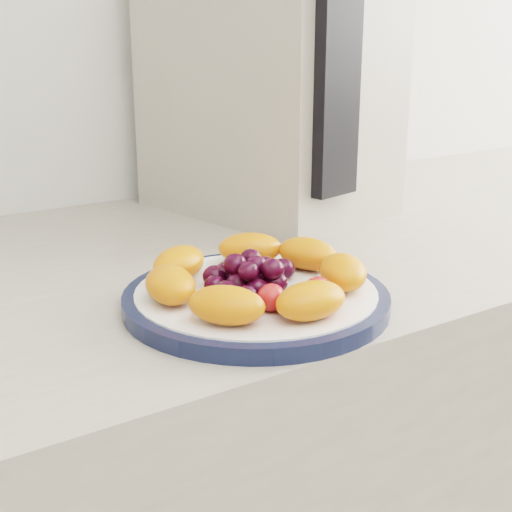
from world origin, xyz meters
TOP-DOWN VIEW (x-y plane):
  - plate_rim at (0.03, 1.02)m, footprint 0.25×0.25m
  - plate_face at (0.03, 1.02)m, footprint 0.22×0.22m
  - appliance_body at (0.25, 1.33)m, footprint 0.28×0.35m
  - appliance_panel at (0.23, 1.16)m, footprint 0.07×0.04m
  - fruit_plate at (0.03, 1.02)m, footprint 0.21×0.21m

SIDE VIEW (x-z plane):
  - plate_rim at x=0.03m, z-range 0.90..0.91m
  - plate_face at x=0.03m, z-range 0.90..0.92m
  - fruit_plate at x=0.03m, z-range 0.91..0.95m
  - appliance_body at x=0.25m, z-range 0.90..1.29m
  - appliance_panel at x=0.23m, z-range 0.96..1.25m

